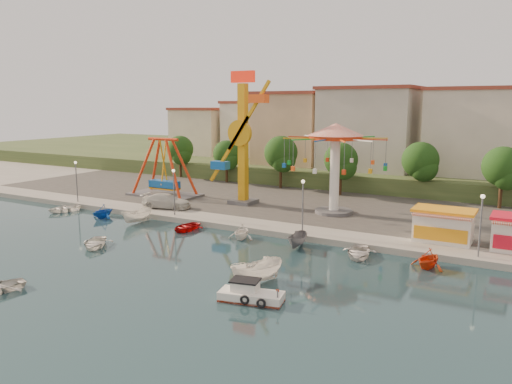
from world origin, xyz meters
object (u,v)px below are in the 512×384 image
Objects in this scene: pirate_ship_ride at (164,168)px; wave_swinger at (335,148)px; kamikaze_tower at (244,142)px; van at (167,201)px; cabin_motorboat at (250,295)px; skiff at (257,272)px; rowboat_a at (95,243)px.

pirate_ship_ride is 24.70m from wave_swinger.
van is at bearing -135.69° from kamikaze_tower.
pirate_ship_ride is 2.17× the size of cabin_motorboat.
van reaches higher than cabin_motorboat.
wave_swinger is at bearing 119.05° from skiff.
skiff is 0.77× the size of van.
kamikaze_tower is 27.91m from skiff.
van is (-18.71, -7.41, -6.72)m from wave_swinger.
cabin_motorboat is (28.45, -25.16, -3.99)m from pirate_ship_ride.
van reaches higher than rowboat_a.
wave_swinger is 24.41m from skiff.
pirate_ship_ride is 23.65m from rowboat_a.
cabin_motorboat is (15.82, -25.55, -8.11)m from kamikaze_tower.
kamikaze_tower is 4.15× the size of rowboat_a.
skiff reaches higher than cabin_motorboat.
wave_swinger is at bearing 86.16° from cabin_motorboat.
pirate_ship_ride reaches higher than rowboat_a.
kamikaze_tower is 12.02m from van.
kamikaze_tower reaches higher than cabin_motorboat.
wave_swinger reaches higher than skiff.
wave_swinger is at bearing 2.35° from pirate_ship_ride.
pirate_ship_ride is 2.15× the size of skiff.
kamikaze_tower is (12.63, 0.39, 4.13)m from pirate_ship_ride.
skiff reaches higher than rowboat_a.
pirate_ship_ride reaches higher than cabin_motorboat.
kamikaze_tower reaches higher than wave_swinger.
cabin_motorboat is at bearing -43.89° from rowboat_a.
wave_swinger is 27.93m from rowboat_a.
kamikaze_tower is 23.36m from rowboat_a.
pirate_ship_ride is at bearing 81.61° from rowboat_a.
rowboat_a is 15.40m from van.
van is at bearing 127.87° from cabin_motorboat.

